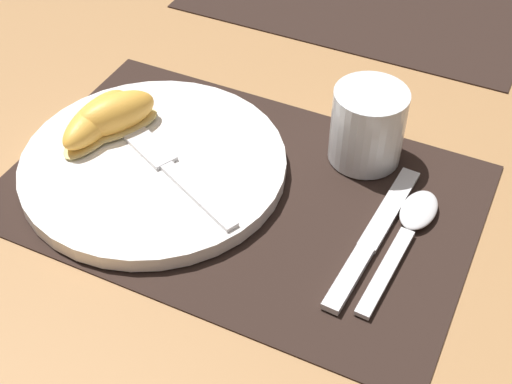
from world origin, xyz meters
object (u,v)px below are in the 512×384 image
object	(u,v)px
knife	(372,238)
citrus_wedge_1	(96,122)
plate	(154,164)
juice_glass	(367,130)
fork	(170,169)
citrus_wedge_0	(115,116)
spoon	(410,225)

from	to	relation	value
knife	citrus_wedge_1	bearing A→B (deg)	178.80
plate	knife	size ratio (longest dim) A/B	1.36
plate	juice_glass	xyz separation A→B (m)	(0.19, 0.12, 0.03)
juice_glass	fork	bearing A→B (deg)	-142.76
juice_glass	fork	world-z (taller)	juice_glass
citrus_wedge_0	fork	bearing A→B (deg)	-21.28
spoon	citrus_wedge_1	bearing A→B (deg)	-176.07
plate	juice_glass	distance (m)	0.22
spoon	juice_glass	bearing A→B (deg)	132.73
plate	fork	bearing A→B (deg)	-18.15
fork	plate	bearing A→B (deg)	161.85
juice_glass	citrus_wedge_0	xyz separation A→B (m)	(-0.25, -0.09, -0.00)
juice_glass	fork	xyz separation A→B (m)	(-0.16, -0.12, -0.02)
fork	citrus_wedge_0	bearing A→B (deg)	158.72
citrus_wedge_0	citrus_wedge_1	distance (m)	0.02
juice_glass	spoon	xyz separation A→B (m)	(0.08, -0.08, -0.03)
citrus_wedge_1	juice_glass	bearing A→B (deg)	21.66
juice_glass	knife	xyz separation A→B (m)	(0.05, -0.11, -0.03)
spoon	citrus_wedge_1	size ratio (longest dim) A/B	1.59
citrus_wedge_0	citrus_wedge_1	bearing A→B (deg)	-137.99
plate	knife	xyz separation A→B (m)	(0.24, 0.00, -0.01)
spoon	fork	size ratio (longest dim) A/B	1.01
knife	citrus_wedge_1	xyz separation A→B (m)	(-0.31, 0.01, 0.03)
knife	spoon	bearing A→B (deg)	46.76
spoon	fork	distance (m)	0.24
juice_glass	citrus_wedge_0	world-z (taller)	juice_glass
plate	knife	distance (m)	0.24
knife	citrus_wedge_0	xyz separation A→B (m)	(-0.30, 0.02, 0.03)
juice_glass	fork	distance (m)	0.21
plate	juice_glass	world-z (taller)	juice_glass
fork	citrus_wedge_0	size ratio (longest dim) A/B	1.66
citrus_wedge_0	spoon	bearing A→B (deg)	1.63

